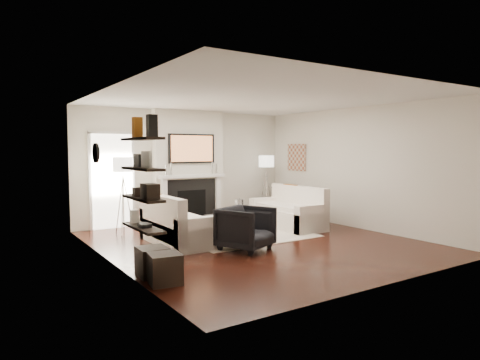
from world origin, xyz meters
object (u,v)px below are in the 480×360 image
armchair (246,226)px  ottoman_near (153,261)px  loveseat_left_base (178,232)px  loveseat_right_base (287,218)px  coffee_table (233,215)px  lamp_right_shade (266,161)px  lamp_left_shade (123,164)px

armchair → ottoman_near: size_ratio=2.08×
loveseat_left_base → loveseat_right_base: (2.75, 0.15, 0.00)m
coffee_table → lamp_right_shade: size_ratio=2.75×
loveseat_left_base → lamp_left_shade: bearing=111.0°
loveseat_right_base → lamp_left_shade: lamp_left_shade is taller
loveseat_left_base → lamp_right_shade: lamp_right_shade is taller
loveseat_left_base → ottoman_near: bearing=-125.0°
loveseat_left_base → lamp_right_shade: 3.96m
armchair → lamp_left_shade: (-1.33, 2.58, 1.03)m
lamp_right_shade → ottoman_near: bearing=-143.0°
lamp_left_shade → loveseat_left_base: bearing=-69.0°
coffee_table → lamp_right_shade: 2.75m
loveseat_left_base → coffee_table: bearing=7.4°
loveseat_right_base → lamp_right_shade: 2.09m
loveseat_left_base → coffee_table: 1.35m
loveseat_right_base → lamp_left_shade: size_ratio=4.50×
coffee_table → lamp_left_shade: size_ratio=2.75×
loveseat_left_base → lamp_left_shade: 2.00m
lamp_right_shade → loveseat_right_base: bearing=-110.3°
coffee_table → ottoman_near: size_ratio=2.75×
lamp_left_shade → lamp_right_shade: size_ratio=1.00×
loveseat_left_base → lamp_left_shade: size_ratio=4.50×
armchair → lamp_right_shade: 3.97m
armchair → lamp_right_shade: bearing=24.3°
ottoman_near → lamp_left_shade: bearing=78.9°
loveseat_left_base → lamp_right_shade: bearing=27.3°
lamp_left_shade → ottoman_near: size_ratio=1.00×
coffee_table → armchair: 1.41m
lamp_left_shade → lamp_right_shade: 3.91m
ottoman_near → loveseat_right_base: bearing=24.9°
loveseat_right_base → ottoman_near: loveseat_right_base is taller
loveseat_left_base → armchair: 1.37m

